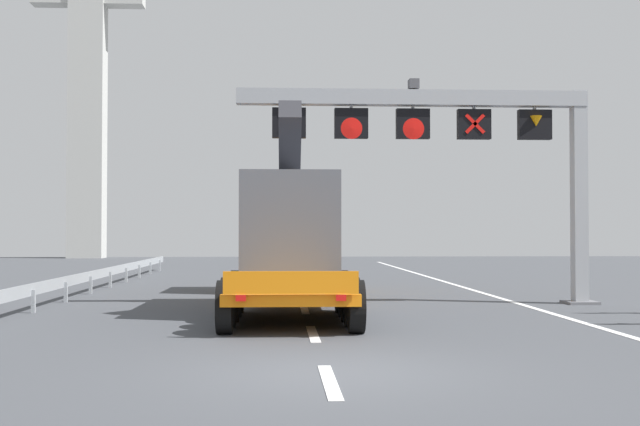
# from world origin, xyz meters

# --- Properties ---
(ground) EXTENTS (112.00, 112.00, 0.00)m
(ground) POSITION_xyz_m (0.00, 0.00, 0.00)
(ground) COLOR #424449
(lane_markings) EXTENTS (0.20, 59.88, 0.01)m
(lane_markings) POSITION_xyz_m (-0.09, 22.64, 0.01)
(lane_markings) COLOR silver
(lane_markings) RESTS_ON ground
(edge_line_right) EXTENTS (0.20, 63.00, 0.01)m
(edge_line_right) POSITION_xyz_m (6.20, 12.00, 0.01)
(edge_line_right) COLOR silver
(edge_line_right) RESTS_ON ground
(overhead_lane_gantry) EXTENTS (10.45, 0.90, 6.52)m
(overhead_lane_gantry) POSITION_xyz_m (4.38, 10.94, 5.01)
(overhead_lane_gantry) COLOR #9EA0A5
(overhead_lane_gantry) RESTS_ON ground
(heavy_haul_truck_orange) EXTENTS (3.10, 14.08, 5.30)m
(heavy_haul_truck_orange) POSITION_xyz_m (-0.47, 11.90, 1.99)
(heavy_haul_truck_orange) COLOR orange
(heavy_haul_truck_orange) RESTS_ON ground
(guardrail_left) EXTENTS (0.13, 34.70, 0.76)m
(guardrail_left) POSITION_xyz_m (-7.16, 15.35, 0.56)
(guardrail_left) COLOR #999EA3
(guardrail_left) RESTS_ON ground
(bridge_pylon_distant) EXTENTS (9.00, 2.00, 34.27)m
(bridge_pylon_distant) POSITION_xyz_m (-16.26, 53.51, 17.53)
(bridge_pylon_distant) COLOR #B7B7B2
(bridge_pylon_distant) RESTS_ON ground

